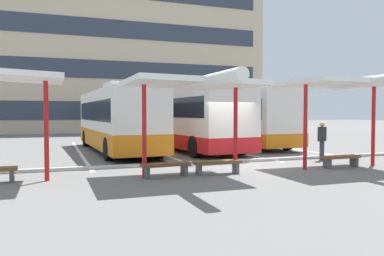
{
  "coord_description": "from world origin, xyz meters",
  "views": [
    {
      "loc": [
        -7.0,
        -13.78,
        2.04
      ],
      "look_at": [
        -1.14,
        2.48,
        1.36
      ],
      "focal_mm": 36.15,
      "sensor_mm": 36.0,
      "label": 1
    }
  ],
  "objects_px": {
    "bench_2": "(217,164)",
    "coach_bus_2": "(235,118)",
    "coach_bus_0": "(117,121)",
    "bench_3": "(341,159)",
    "bench_1": "(166,167)",
    "waiting_shelter_1": "(195,85)",
    "waiting_passenger_1": "(322,138)",
    "waiting_shelter_2": "(347,85)",
    "coach_bus_1": "(185,119)"
  },
  "relations": [
    {
      "from": "coach_bus_0",
      "to": "waiting_shelter_1",
      "type": "xyz_separation_m",
      "value": [
        1.08,
        -8.97,
        1.32
      ]
    },
    {
      "from": "waiting_shelter_1",
      "to": "bench_1",
      "type": "relative_size",
      "value": 3.22
    },
    {
      "from": "waiting_passenger_1",
      "to": "waiting_shelter_1",
      "type": "bearing_deg",
      "value": -161.92
    },
    {
      "from": "coach_bus_2",
      "to": "bench_3",
      "type": "bearing_deg",
      "value": -93.56
    },
    {
      "from": "waiting_shelter_2",
      "to": "bench_3",
      "type": "distance_m",
      "value": 2.74
    },
    {
      "from": "bench_3",
      "to": "bench_1",
      "type": "bearing_deg",
      "value": 178.71
    },
    {
      "from": "bench_2",
      "to": "waiting_shelter_2",
      "type": "bearing_deg",
      "value": -4.76
    },
    {
      "from": "bench_1",
      "to": "waiting_shelter_2",
      "type": "xyz_separation_m",
      "value": [
        6.74,
        -0.39,
        2.73
      ]
    },
    {
      "from": "bench_1",
      "to": "waiting_shelter_2",
      "type": "distance_m",
      "value": 7.28
    },
    {
      "from": "waiting_shelter_1",
      "to": "bench_3",
      "type": "height_order",
      "value": "waiting_shelter_1"
    },
    {
      "from": "coach_bus_0",
      "to": "coach_bus_2",
      "type": "xyz_separation_m",
      "value": [
        7.55,
        1.28,
        0.1
      ]
    },
    {
      "from": "waiting_passenger_1",
      "to": "coach_bus_0",
      "type": "bearing_deg",
      "value": 138.55
    },
    {
      "from": "coach_bus_2",
      "to": "bench_3",
      "type": "distance_m",
      "value": 10.28
    },
    {
      "from": "waiting_shelter_1",
      "to": "waiting_passenger_1",
      "type": "relative_size",
      "value": 3.13
    },
    {
      "from": "waiting_shelter_1",
      "to": "coach_bus_0",
      "type": "bearing_deg",
      "value": 96.85
    },
    {
      "from": "bench_3",
      "to": "bench_2",
      "type": "bearing_deg",
      "value": 177.97
    },
    {
      "from": "coach_bus_0",
      "to": "coach_bus_2",
      "type": "relative_size",
      "value": 1.01
    },
    {
      "from": "coach_bus_2",
      "to": "bench_2",
      "type": "height_order",
      "value": "coach_bus_2"
    },
    {
      "from": "coach_bus_2",
      "to": "waiting_passenger_1",
      "type": "distance_m",
      "value": 8.12
    },
    {
      "from": "coach_bus_1",
      "to": "waiting_shelter_2",
      "type": "xyz_separation_m",
      "value": [
        3.16,
        -9.02,
        1.34
      ]
    },
    {
      "from": "coach_bus_0",
      "to": "coach_bus_2",
      "type": "bearing_deg",
      "value": 9.59
    },
    {
      "from": "bench_1",
      "to": "waiting_shelter_2",
      "type": "height_order",
      "value": "waiting_shelter_2"
    },
    {
      "from": "coach_bus_0",
      "to": "bench_3",
      "type": "distance_m",
      "value": 11.34
    },
    {
      "from": "waiting_shelter_1",
      "to": "waiting_passenger_1",
      "type": "height_order",
      "value": "waiting_shelter_1"
    },
    {
      "from": "coach_bus_1",
      "to": "bench_2",
      "type": "height_order",
      "value": "coach_bus_1"
    },
    {
      "from": "coach_bus_2",
      "to": "bench_3",
      "type": "xyz_separation_m",
      "value": [
        -0.63,
        -10.17,
        -1.38
      ]
    },
    {
      "from": "coach_bus_2",
      "to": "bench_1",
      "type": "distance_m",
      "value": 12.52
    },
    {
      "from": "bench_2",
      "to": "waiting_passenger_1",
      "type": "height_order",
      "value": "waiting_passenger_1"
    },
    {
      "from": "bench_1",
      "to": "waiting_passenger_1",
      "type": "height_order",
      "value": "waiting_passenger_1"
    },
    {
      "from": "waiting_shelter_1",
      "to": "coach_bus_1",
      "type": "bearing_deg",
      "value": 73.16
    },
    {
      "from": "waiting_shelter_1",
      "to": "waiting_passenger_1",
      "type": "bearing_deg",
      "value": 18.08
    },
    {
      "from": "coach_bus_1",
      "to": "bench_1",
      "type": "height_order",
      "value": "coach_bus_1"
    },
    {
      "from": "waiting_shelter_1",
      "to": "bench_1",
      "type": "height_order",
      "value": "waiting_shelter_1"
    },
    {
      "from": "coach_bus_0",
      "to": "bench_2",
      "type": "relative_size",
      "value": 6.65
    },
    {
      "from": "bench_2",
      "to": "coach_bus_2",
      "type": "bearing_deg",
      "value": 60.87
    },
    {
      "from": "coach_bus_1",
      "to": "waiting_shelter_2",
      "type": "height_order",
      "value": "coach_bus_1"
    },
    {
      "from": "coach_bus_0",
      "to": "waiting_shelter_1",
      "type": "bearing_deg",
      "value": -83.15
    },
    {
      "from": "coach_bus_0",
      "to": "coach_bus_1",
      "type": "relative_size",
      "value": 0.97
    },
    {
      "from": "waiting_shelter_1",
      "to": "bench_2",
      "type": "distance_m",
      "value": 2.76
    },
    {
      "from": "coach_bus_0",
      "to": "waiting_shelter_2",
      "type": "xyz_separation_m",
      "value": [
        6.92,
        -9.13,
        1.45
      ]
    },
    {
      "from": "waiting_shelter_2",
      "to": "bench_3",
      "type": "bearing_deg",
      "value": 90.0
    },
    {
      "from": "waiting_shelter_1",
      "to": "waiting_shelter_2",
      "type": "relative_size",
      "value": 1.01
    },
    {
      "from": "coach_bus_2",
      "to": "waiting_passenger_1",
      "type": "relative_size",
      "value": 6.47
    },
    {
      "from": "waiting_passenger_1",
      "to": "waiting_shelter_2",
      "type": "bearing_deg",
      "value": -108.86
    },
    {
      "from": "coach_bus_0",
      "to": "waiting_shelter_1",
      "type": "relative_size",
      "value": 2.08
    },
    {
      "from": "bench_2",
      "to": "bench_3",
      "type": "height_order",
      "value": "same"
    },
    {
      "from": "coach_bus_0",
      "to": "bench_3",
      "type": "xyz_separation_m",
      "value": [
        6.92,
        -8.9,
        -1.28
      ]
    },
    {
      "from": "coach_bus_2",
      "to": "waiting_shelter_2",
      "type": "height_order",
      "value": "coach_bus_2"
    },
    {
      "from": "coach_bus_0",
      "to": "bench_1",
      "type": "relative_size",
      "value": 6.71
    },
    {
      "from": "bench_1",
      "to": "bench_3",
      "type": "relative_size",
      "value": 1.01
    }
  ]
}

